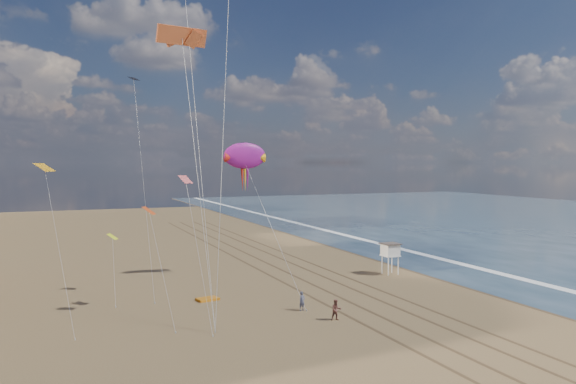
# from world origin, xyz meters

# --- Properties ---
(ground) EXTENTS (260.00, 260.00, 0.00)m
(ground) POSITION_xyz_m (0.00, 0.00, 0.00)
(ground) COLOR brown
(ground) RESTS_ON ground
(wet_sand) EXTENTS (260.00, 260.00, 0.00)m
(wet_sand) POSITION_xyz_m (19.00, 40.00, 0.00)
(wet_sand) COLOR #42301E
(wet_sand) RESTS_ON ground
(foam) EXTENTS (260.00, 260.00, 0.00)m
(foam) POSITION_xyz_m (23.20, 40.00, 0.00)
(foam) COLOR white
(foam) RESTS_ON ground
(tracks) EXTENTS (7.68, 120.00, 0.01)m
(tracks) POSITION_xyz_m (2.55, 30.00, 0.01)
(tracks) COLOR brown
(tracks) RESTS_ON ground
(lifeguard_stand) EXTENTS (1.94, 1.94, 3.50)m
(lifeguard_stand) POSITION_xyz_m (11.54, 25.93, 2.70)
(lifeguard_stand) COLOR white
(lifeguard_stand) RESTS_ON ground
(grounded_kite) EXTENTS (2.13, 1.59, 0.22)m
(grounded_kite) POSITION_xyz_m (-10.44, 22.12, 0.11)
(grounded_kite) COLOR orange
(grounded_kite) RESTS_ON ground
(show_kite) EXTENTS (4.65, 8.72, 20.44)m
(show_kite) POSITION_xyz_m (-3.72, 31.50, 13.24)
(show_kite) COLOR #97178D
(show_kite) RESTS_ON ground
(kite_flyer_a) EXTENTS (0.69, 0.56, 1.63)m
(kite_flyer_a) POSITION_xyz_m (-3.95, 15.57, 0.81)
(kite_flyer_a) COLOR #56586F
(kite_flyer_a) RESTS_ON ground
(kite_flyer_b) EXTENTS (0.91, 0.77, 1.68)m
(kite_flyer_b) POSITION_xyz_m (-2.65, 11.82, 0.84)
(kite_flyer_b) COLOR brown
(kite_flyer_b) RESTS_ON ground
(small_kites) EXTENTS (12.80, 13.27, 16.13)m
(small_kites) POSITION_xyz_m (-18.31, 25.11, 11.95)
(small_kites) COLOR black
(small_kites) RESTS_ON ground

